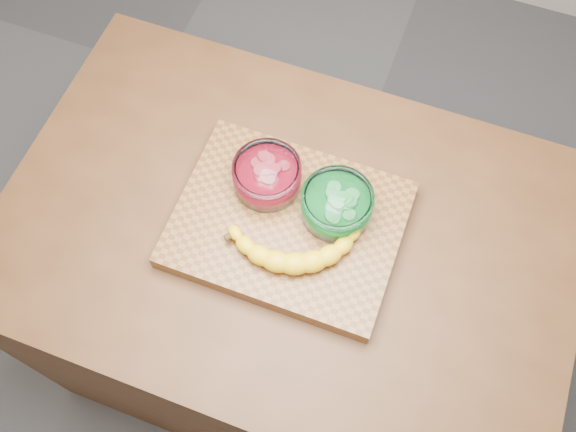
% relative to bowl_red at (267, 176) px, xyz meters
% --- Properties ---
extents(ground, '(3.50, 3.50, 0.00)m').
position_rel_bowl_red_xyz_m(ground, '(0.07, -0.06, -0.97)').
color(ground, '#545458').
rests_on(ground, ground).
extents(counter, '(1.20, 0.80, 0.90)m').
position_rel_bowl_red_xyz_m(counter, '(0.07, -0.06, -0.52)').
color(counter, '#4C2C17').
rests_on(counter, ground).
extents(cutting_board, '(0.45, 0.35, 0.04)m').
position_rel_bowl_red_xyz_m(cutting_board, '(0.07, -0.06, -0.05)').
color(cutting_board, brown).
rests_on(cutting_board, counter).
extents(bowl_red, '(0.14, 0.14, 0.06)m').
position_rel_bowl_red_xyz_m(bowl_red, '(0.00, 0.00, 0.00)').
color(bowl_red, white).
rests_on(bowl_red, cutting_board).
extents(bowl_green, '(0.14, 0.14, 0.07)m').
position_rel_bowl_red_xyz_m(bowl_green, '(0.15, -0.01, 0.00)').
color(bowl_green, white).
rests_on(bowl_green, cutting_board).
extents(banana, '(0.28, 0.17, 0.04)m').
position_rel_bowl_red_xyz_m(banana, '(0.09, -0.11, -0.01)').
color(banana, yellow).
rests_on(banana, cutting_board).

